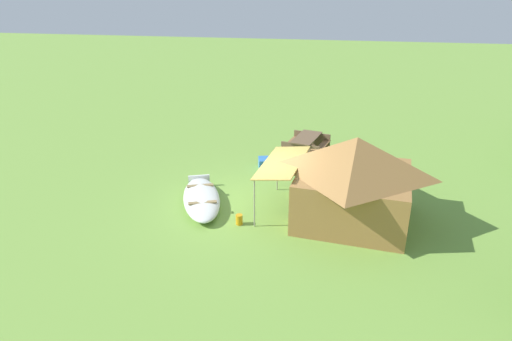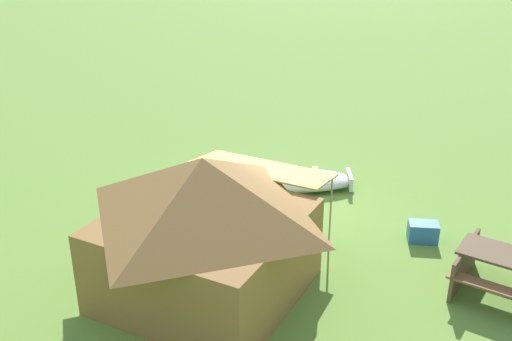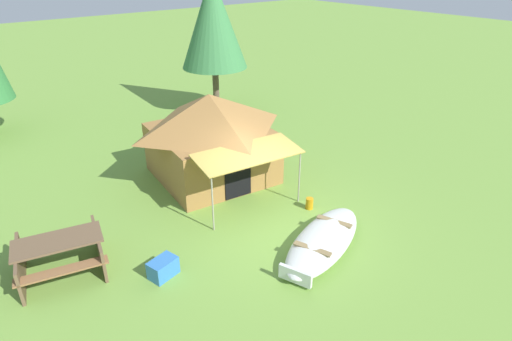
# 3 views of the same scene
# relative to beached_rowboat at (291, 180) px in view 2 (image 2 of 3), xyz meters

# --- Properties ---
(ground_plane) EXTENTS (80.00, 80.00, 0.00)m
(ground_plane) POSITION_rel_beached_rowboat_xyz_m (-0.13, 1.58, -0.21)
(ground_plane) COLOR #709C3D
(beached_rowboat) EXTENTS (3.14, 2.02, 0.41)m
(beached_rowboat) POSITION_rel_beached_rowboat_xyz_m (0.00, 0.00, 0.00)
(beached_rowboat) COLOR silver
(beached_rowboat) RESTS_ON ground_plane
(canvas_cabin_tent) EXTENTS (3.51, 4.47, 2.43)m
(canvas_cabin_tent) POSITION_rel_beached_rowboat_xyz_m (0.08, 4.39, 1.05)
(canvas_cabin_tent) COLOR olive
(canvas_cabin_tent) RESTS_ON ground_plane
(picnic_table) EXTENTS (1.95, 1.81, 0.77)m
(picnic_table) POSITION_rel_beached_rowboat_xyz_m (-4.62, 2.76, 0.26)
(picnic_table) COLOR brown
(picnic_table) RESTS_ON ground_plane
(cooler_box) EXTENTS (0.63, 0.49, 0.38)m
(cooler_box) POSITION_rel_beached_rowboat_xyz_m (-3.11, 1.38, -0.02)
(cooler_box) COLOR #3373C0
(cooler_box) RESTS_ON ground_plane
(fuel_can) EXTENTS (0.20, 0.20, 0.29)m
(fuel_can) POSITION_rel_beached_rowboat_xyz_m (0.96, 1.36, -0.07)
(fuel_can) COLOR orange
(fuel_can) RESTS_ON ground_plane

